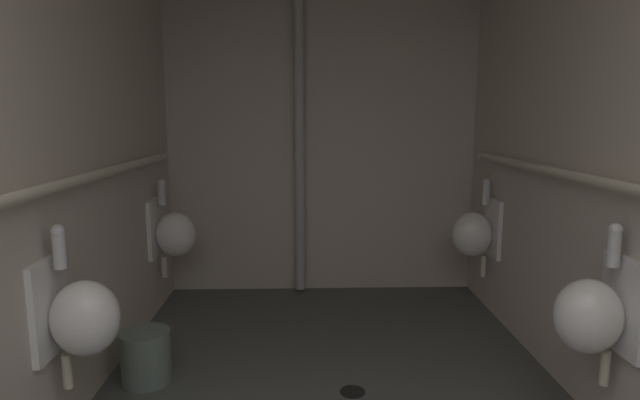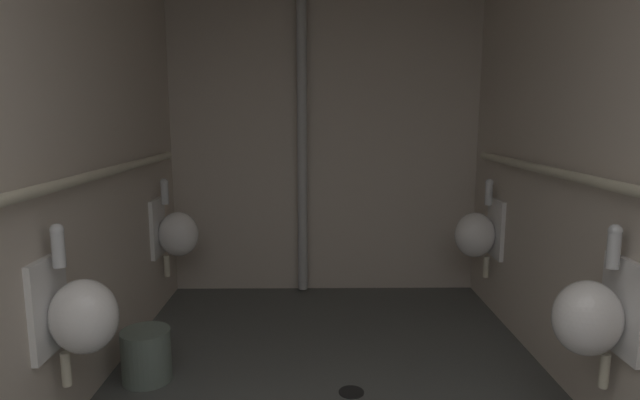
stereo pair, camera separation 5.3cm
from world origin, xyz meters
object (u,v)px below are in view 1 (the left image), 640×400
at_px(urinal_right_mid, 593,314).
at_px(urinal_left_mid, 80,316).
at_px(standpipe_back_wall, 299,142).
at_px(waste_bin, 146,357).
at_px(urinal_right_far, 475,233).
at_px(urinal_left_far, 173,233).
at_px(floor_drain, 352,391).

bearing_deg(urinal_right_mid, urinal_left_mid, 178.89).
height_order(standpipe_back_wall, waste_bin, standpipe_back_wall).
distance_m(urinal_right_mid, urinal_right_far, 1.61).
bearing_deg(urinal_left_mid, waste_bin, 80.64).
height_order(urinal_left_mid, waste_bin, urinal_left_mid).
bearing_deg(urinal_left_far, floor_drain, -44.02).
bearing_deg(urinal_right_mid, urinal_right_far, 90.00).
height_order(urinal_left_far, floor_drain, urinal_left_far).
relative_size(urinal_left_mid, urinal_left_far, 1.00).
xyz_separation_m(urinal_left_mid, urinal_right_mid, (2.28, -0.04, 0.00)).
height_order(urinal_left_mid, urinal_right_mid, same).
xyz_separation_m(urinal_left_far, floor_drain, (1.25, -1.21, -0.62)).
xyz_separation_m(urinal_left_far, urinal_right_mid, (2.28, -1.67, 0.00)).
bearing_deg(urinal_left_far, standpipe_back_wall, 24.81).
bearing_deg(standpipe_back_wall, urinal_right_mid, -57.75).
relative_size(urinal_left_far, standpipe_back_wall, 0.30).
relative_size(urinal_right_mid, floor_drain, 5.39).
distance_m(urinal_left_mid, urinal_left_far, 1.62).
bearing_deg(waste_bin, urinal_right_far, 24.64).
relative_size(urinal_right_far, standpipe_back_wall, 0.30).
relative_size(urinal_left_mid, waste_bin, 2.54).
relative_size(standpipe_back_wall, waste_bin, 8.47).
distance_m(floor_drain, waste_bin, 1.18).
height_order(urinal_left_mid, urinal_left_far, same).
relative_size(urinal_left_mid, urinal_right_far, 1.00).
distance_m(urinal_right_far, waste_bin, 2.46).
bearing_deg(urinal_right_far, urinal_right_mid, -90.00).
height_order(urinal_right_far, waste_bin, urinal_right_far).
bearing_deg(standpipe_back_wall, urinal_right_far, -20.38).
bearing_deg(floor_drain, urinal_right_mid, -23.91).
bearing_deg(floor_drain, waste_bin, 172.49).
bearing_deg(urinal_right_mid, urinal_left_far, 143.86).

